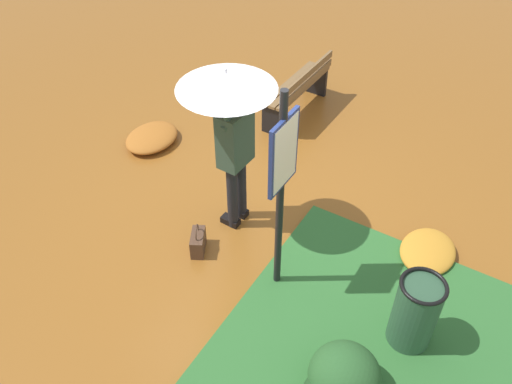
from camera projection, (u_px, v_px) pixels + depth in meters
name	position (u px, v px, depth m)	size (l,w,h in m)	color
ground_plane	(247.00, 218.00, 6.26)	(18.00, 18.00, 0.00)	brown
person_with_umbrella	(230.00, 111.00, 5.15)	(0.96, 0.96, 2.04)	black
info_sign_post	(282.00, 177.00, 4.59)	(0.44, 0.07, 2.30)	black
handbag	(198.00, 242.00, 5.81)	(0.33, 0.27, 0.37)	#4C3323
park_bench	(299.00, 89.00, 7.64)	(1.40, 0.39, 0.75)	black
trash_bin	(415.00, 314.00, 4.77)	(0.42, 0.42, 0.83)	#2D5138
shrub_cluster	(340.00, 380.00, 4.46)	(0.68, 0.62, 0.56)	#285628
leaf_pile_near_person	(152.00, 137.00, 7.31)	(0.79, 0.64, 0.17)	#A86023
leaf_pile_by_bench	(428.00, 251.00, 5.77)	(0.72, 0.58, 0.16)	#C68428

